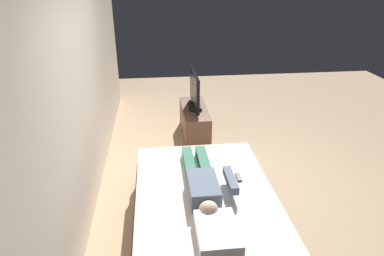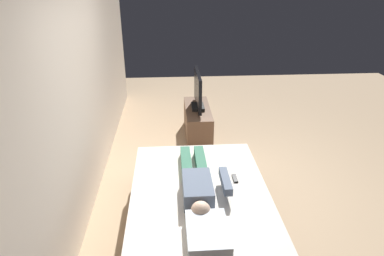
{
  "view_description": "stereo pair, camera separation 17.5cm",
  "coord_description": "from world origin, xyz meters",
  "px_view_note": "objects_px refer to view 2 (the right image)",
  "views": [
    {
      "loc": [
        -3.55,
        0.81,
        2.55
      ],
      "look_at": [
        0.39,
        0.37,
        0.69
      ],
      "focal_mm": 31.8,
      "sensor_mm": 36.0,
      "label": 1
    },
    {
      "loc": [
        -3.57,
        0.64,
        2.55
      ],
      "look_at": [
        0.39,
        0.37,
        0.69
      ],
      "focal_mm": 31.8,
      "sensor_mm": 36.0,
      "label": 2
    }
  ],
  "objects_px": {
    "remote": "(235,178)",
    "tv": "(198,91)",
    "bed": "(200,212)",
    "person": "(198,182)",
    "tv_stand": "(198,122)",
    "pillow": "(207,234)"
  },
  "relations": [
    {
      "from": "person",
      "to": "tv_stand",
      "type": "bearing_deg",
      "value": -4.76
    },
    {
      "from": "bed",
      "to": "tv",
      "type": "bearing_deg",
      "value": -4.26
    },
    {
      "from": "tv_stand",
      "to": "tv",
      "type": "distance_m",
      "value": 0.53
    },
    {
      "from": "tv",
      "to": "bed",
      "type": "bearing_deg",
      "value": 175.74
    },
    {
      "from": "tv_stand",
      "to": "person",
      "type": "bearing_deg",
      "value": 175.24
    },
    {
      "from": "person",
      "to": "remote",
      "type": "relative_size",
      "value": 8.4
    },
    {
      "from": "pillow",
      "to": "tv_stand",
      "type": "relative_size",
      "value": 0.44
    },
    {
      "from": "remote",
      "to": "pillow",
      "type": "bearing_deg",
      "value": 155.77
    },
    {
      "from": "bed",
      "to": "tv_stand",
      "type": "bearing_deg",
      "value": -4.26
    },
    {
      "from": "tv",
      "to": "remote",
      "type": "bearing_deg",
      "value": -174.26
    },
    {
      "from": "pillow",
      "to": "person",
      "type": "height_order",
      "value": "person"
    },
    {
      "from": "person",
      "to": "tv_stand",
      "type": "distance_m",
      "value": 2.32
    },
    {
      "from": "remote",
      "to": "tv",
      "type": "height_order",
      "value": "tv"
    },
    {
      "from": "remote",
      "to": "bed",
      "type": "bearing_deg",
      "value": 114.95
    },
    {
      "from": "tv_stand",
      "to": "bed",
      "type": "bearing_deg",
      "value": 175.74
    },
    {
      "from": "bed",
      "to": "person",
      "type": "xyz_separation_m",
      "value": [
        0.03,
        0.02,
        0.36
      ]
    },
    {
      "from": "person",
      "to": "remote",
      "type": "bearing_deg",
      "value": -69.53
    },
    {
      "from": "pillow",
      "to": "remote",
      "type": "bearing_deg",
      "value": -24.23
    },
    {
      "from": "bed",
      "to": "person",
      "type": "distance_m",
      "value": 0.36
    },
    {
      "from": "bed",
      "to": "remote",
      "type": "xyz_separation_m",
      "value": [
        0.18,
        -0.39,
        0.29
      ]
    },
    {
      "from": "remote",
      "to": "tv",
      "type": "xyz_separation_m",
      "value": [
        2.13,
        0.21,
        0.24
      ]
    },
    {
      "from": "remote",
      "to": "tv_stand",
      "type": "height_order",
      "value": "remote"
    }
  ]
}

